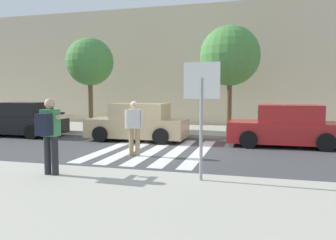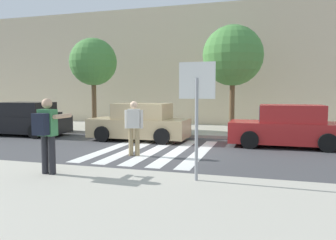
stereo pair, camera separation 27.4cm
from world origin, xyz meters
name	(u,v)px [view 1 (the left image)]	position (x,y,z in m)	size (l,w,h in m)	color
ground_plane	(153,151)	(0.00, 0.00, 0.00)	(120.00, 120.00, 0.00)	#424244
sidewalk_near	(33,215)	(0.00, -6.20, 0.07)	(60.00, 6.00, 0.14)	#B2AD9E
sidewalk_far	(188,130)	(0.00, 6.00, 0.07)	(60.00, 4.80, 0.14)	#B2AD9E
building_facade_far	(202,69)	(0.00, 10.40, 3.53)	(56.00, 4.00, 7.06)	beige
crosswalk_stripe_0	(112,148)	(-1.60, 0.20, 0.00)	(0.44, 5.20, 0.01)	silver
crosswalk_stripe_1	(133,149)	(-0.80, 0.20, 0.00)	(0.44, 5.20, 0.01)	silver
crosswalk_stripe_2	(154,150)	(0.00, 0.20, 0.00)	(0.44, 5.20, 0.01)	silver
crosswalk_stripe_3	(177,151)	(0.80, 0.20, 0.00)	(0.44, 5.20, 0.01)	silver
crosswalk_stripe_4	(200,152)	(1.60, 0.20, 0.00)	(0.44, 5.20, 0.01)	silver
stop_sign	(202,95)	(2.26, -3.72, 1.95)	(0.76, 0.08, 2.49)	gray
photographer_with_backpack	(50,130)	(-1.08, -4.17, 1.17)	(0.60, 0.86, 1.72)	#232328
pedestrian_crossing	(134,125)	(-0.31, -0.90, 0.97)	(0.56, 0.33, 1.72)	tan
parked_car_black	(21,120)	(-7.11, 2.30, 0.73)	(4.10, 1.92, 1.55)	black
parked_car_tan	(138,123)	(-1.36, 2.30, 0.73)	(4.10, 1.92, 1.55)	tan
parked_car_red	(286,127)	(4.46, 2.30, 0.73)	(4.10, 1.92, 1.55)	red
street_tree_west	(90,62)	(-4.73, 4.53, 3.52)	(2.38, 2.38, 4.59)	brown
street_tree_center	(230,56)	(2.16, 5.11, 3.69)	(2.79, 2.79, 4.96)	brown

